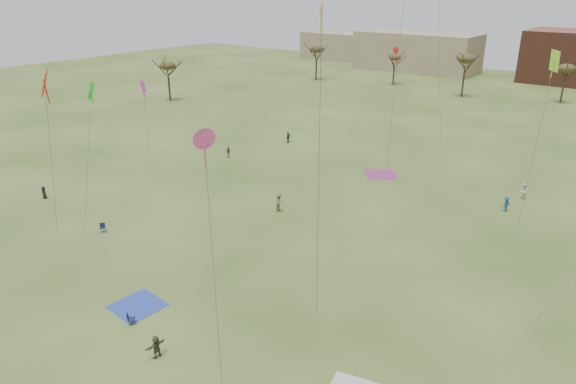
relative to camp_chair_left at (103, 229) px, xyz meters
The scene contains 16 objects.
ground 16.69m from the camp_chair_left, 12.56° to the right, with size 260.00×260.00×0.00m, color #355119.
spectator_fore_b 17.84m from the camp_chair_left, 53.71° to the left, with size 0.95×0.74×1.95m, color #9B8D62.
spectator_fore_c 20.59m from the camp_chair_left, 24.97° to the right, with size 1.48×0.47×1.59m, color brown.
flyer_mid_a 12.61m from the camp_chair_left, behind, with size 0.70×0.45×1.43m, color black.
spectator_mid_d 25.27m from the camp_chair_left, 104.75° to the left, with size 0.90×0.38×1.54m, color #9D4177.
spectator_mid_e 45.08m from the camp_chair_left, 48.04° to the left, with size 0.89×0.70×1.84m, color white.
flyer_far_a 35.42m from the camp_chair_left, 96.80° to the left, with size 1.50×0.48×1.62m, color #206223.
flyer_far_c 41.36m from the camp_chair_left, 44.37° to the left, with size 1.05×0.60×1.63m, color navy.
blanket_blue 14.22m from the camp_chair_left, 24.38° to the right, with size 3.41×3.41×0.03m, color #2844B1.
blanket_plum 33.94m from the camp_chair_left, 66.47° to the left, with size 3.74×3.74×0.03m, color #982E77.
camp_chair_left is the anchor object (origin of this frame).
camp_chair_center 16.28m from the camp_chair_left, 27.53° to the right, with size 0.73×0.74×0.87m.
kites_aloft 37.91m from the camp_chair_left, 58.68° to the left, with size 69.96×56.28×24.88m.
tree_line 76.98m from the camp_chair_left, 79.91° to the left, with size 117.44×49.32×8.91m.
building_tan 113.03m from the camp_chair_left, 99.54° to the left, with size 32.00×14.00×10.00m, color #937F60.
building_tan_west 128.06m from the camp_chair_left, 112.37° to the left, with size 20.00×12.00×8.00m, color #937F60.
Camera 1 is at (25.84, -21.72, 22.63)m, focal length 32.63 mm.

